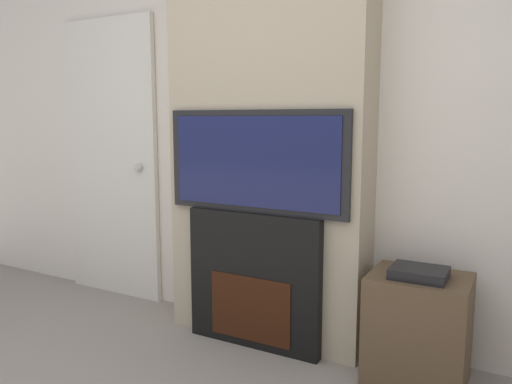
{
  "coord_description": "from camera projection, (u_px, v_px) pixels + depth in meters",
  "views": [
    {
      "loc": [
        1.33,
        -0.7,
        1.3
      ],
      "look_at": [
        0.0,
        1.71,
        0.89
      ],
      "focal_mm": 35.0,
      "sensor_mm": 36.0,
      "label": 1
    }
  ],
  "objects": [
    {
      "name": "media_stand",
      "position": [
        418.0,
        327.0,
        2.46
      ],
      "size": [
        0.47,
        0.38,
        0.59
      ],
      "color": "brown",
      "rests_on": "ground_plane"
    },
    {
      "name": "chimney_breast",
      "position": [
        268.0,
        110.0,
        2.84
      ],
      "size": [
        1.2,
        0.29,
        2.7
      ],
      "color": "tan",
      "rests_on": "ground_plane"
    },
    {
      "name": "entry_door",
      "position": [
        111.0,
        160.0,
        3.64
      ],
      "size": [
        0.84,
        0.09,
        2.0
      ],
      "color": "silver",
      "rests_on": "ground_plane"
    },
    {
      "name": "fireplace",
      "position": [
        256.0,
        279.0,
        2.86
      ],
      "size": [
        0.82,
        0.15,
        0.78
      ],
      "color": "black",
      "rests_on": "ground_plane"
    },
    {
      "name": "wall_back",
      "position": [
        281.0,
        110.0,
        2.99
      ],
      "size": [
        6.0,
        0.06,
        2.7
      ],
      "color": "silver",
      "rests_on": "ground_plane"
    },
    {
      "name": "television",
      "position": [
        256.0,
        162.0,
        2.76
      ],
      "size": [
        1.1,
        0.07,
        0.57
      ],
      "color": "black",
      "rests_on": "fireplace"
    }
  ]
}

